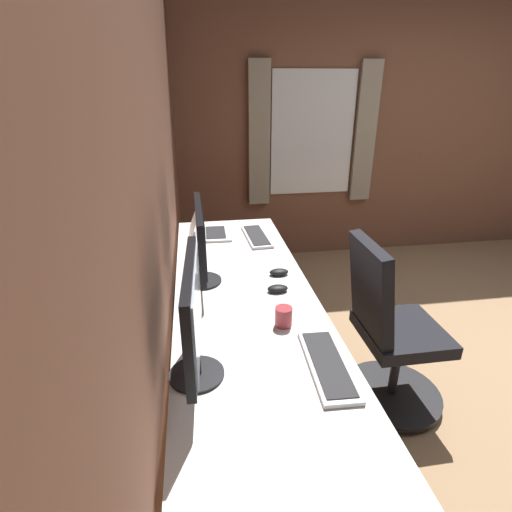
{
  "coord_description": "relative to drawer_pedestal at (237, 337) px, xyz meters",
  "views": [
    {
      "loc": [
        -1.76,
        2.19,
        1.71
      ],
      "look_at": [
        -0.05,
        1.92,
        0.95
      ],
      "focal_mm": 28.24,
      "sensor_mm": 36.0,
      "label": 1
    }
  ],
  "objects": [
    {
      "name": "desk",
      "position": [
        -0.22,
        -0.03,
        0.32
      ],
      "size": [
        2.37,
        0.69,
        0.73
      ],
      "color": "white",
      "rests_on": "ground"
    },
    {
      "name": "mouse_main",
      "position": [
        -0.19,
        -0.19,
        0.4
      ],
      "size": [
        0.06,
        0.1,
        0.03
      ],
      "primitive_type": "ellipsoid",
      "color": "black",
      "rests_on": "desk"
    },
    {
      "name": "laptop_leftmost",
      "position": [
        0.68,
        0.12,
        0.43
      ],
      "size": [
        0.32,
        0.29,
        0.2
      ],
      "color": "white",
      "rests_on": "desk"
    },
    {
      "name": "office_chair",
      "position": [
        -0.26,
        -0.79,
        0.11
      ],
      "size": [
        0.56,
        0.56,
        0.97
      ],
      "color": "black",
      "rests_on": "ground"
    },
    {
      "name": "wall_back",
      "position": [
        -0.18,
        0.39,
        0.95
      ],
      "size": [
        4.81,
        0.1,
        2.6
      ],
      "primitive_type": "cube",
      "color": "brown",
      "rests_on": "ground"
    },
    {
      "name": "curtain_far",
      "position": [
        1.89,
        -0.44,
        0.88
      ],
      "size": [
        0.05,
        0.2,
        1.3
      ],
      "primitive_type": "cube",
      "color": "#9E937F"
    },
    {
      "name": "curtain_near",
      "position": [
        1.89,
        -1.48,
        0.88
      ],
      "size": [
        0.05,
        0.2,
        1.3
      ],
      "primitive_type": "cube",
      "color": "#9E937F"
    },
    {
      "name": "drawer_pedestal",
      "position": [
        0.0,
        0.0,
        0.0
      ],
      "size": [
        0.4,
        0.51,
        0.69
      ],
      "color": "white",
      "rests_on": "ground"
    },
    {
      "name": "coffee_mug",
      "position": [
        -0.48,
        -0.16,
        0.43
      ],
      "size": [
        0.11,
        0.07,
        0.09
      ],
      "color": "#A53338",
      "rests_on": "desk"
    },
    {
      "name": "mouse_spare",
      "position": [
        -0.0,
        -0.24,
        0.4
      ],
      "size": [
        0.06,
        0.1,
        0.03
      ],
      "primitive_type": "ellipsoid",
      "color": "black",
      "rests_on": "desk"
    },
    {
      "name": "window_panel",
      "position": [
        1.92,
        -0.96,
        0.88
      ],
      "size": [
        0.02,
        0.8,
        1.14
      ],
      "primitive_type": "cube",
      "color": "white"
    },
    {
      "name": "monitor_primary",
      "position": [
        -0.02,
        0.18,
        0.62
      ],
      "size": [
        0.57,
        0.2,
        0.41
      ],
      "color": "black",
      "rests_on": "desk"
    },
    {
      "name": "monitor_secondary",
      "position": [
        -0.76,
        0.22,
        0.64
      ],
      "size": [
        0.52,
        0.2,
        0.44
      ],
      "color": "black",
      "rests_on": "desk"
    },
    {
      "name": "wall_right",
      "position": [
        1.98,
        -2.0,
        0.95
      ],
      "size": [
        0.1,
        5.28,
        2.6
      ],
      "primitive_type": "cube",
      "color": "brown",
      "rests_on": "ground"
    },
    {
      "name": "keyboard_spare",
      "position": [
        0.58,
        -0.2,
        0.39
      ],
      "size": [
        0.43,
        0.16,
        0.02
      ],
      "color": "silver",
      "rests_on": "desk"
    },
    {
      "name": "keyboard_main",
      "position": [
        -0.78,
        -0.26,
        0.39
      ],
      "size": [
        0.43,
        0.16,
        0.02
      ],
      "color": "silver",
      "rests_on": "desk"
    }
  ]
}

